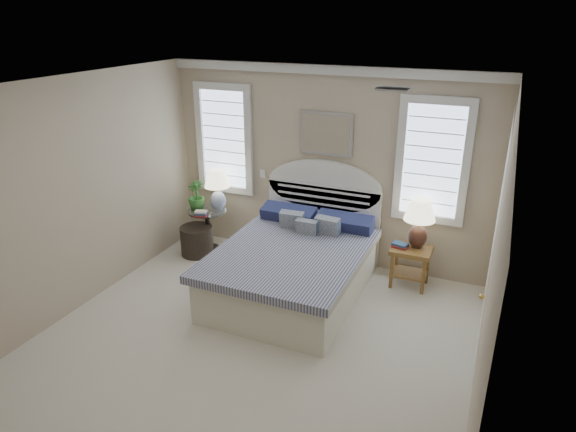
% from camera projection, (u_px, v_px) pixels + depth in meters
% --- Properties ---
extents(floor, '(4.50, 5.00, 0.01)m').
position_uv_depth(floor, '(242.00, 355.00, 5.34)').
color(floor, beige).
rests_on(floor, ground).
extents(ceiling, '(4.50, 5.00, 0.01)m').
position_uv_depth(ceiling, '(231.00, 91.00, 4.33)').
color(ceiling, white).
rests_on(ceiling, wall_back).
extents(wall_back, '(4.50, 0.02, 2.70)m').
position_uv_depth(wall_back, '(326.00, 167.00, 6.97)').
color(wall_back, tan).
rests_on(wall_back, floor).
extents(wall_left, '(0.02, 5.00, 2.70)m').
position_uv_depth(wall_left, '(58.00, 204.00, 5.66)').
color(wall_left, tan).
rests_on(wall_left, floor).
extents(wall_right, '(0.02, 5.00, 2.70)m').
position_uv_depth(wall_right, '(491.00, 283.00, 4.01)').
color(wall_right, tan).
rests_on(wall_right, floor).
extents(crown_molding, '(4.50, 0.08, 0.12)m').
position_uv_depth(crown_molding, '(327.00, 70.00, 6.45)').
color(crown_molding, silver).
rests_on(crown_molding, wall_back).
extents(hvac_vent, '(0.30, 0.20, 0.02)m').
position_uv_depth(hvac_vent, '(393.00, 89.00, 4.58)').
color(hvac_vent, '#B2B2B2').
rests_on(hvac_vent, ceiling).
extents(switch_plate, '(0.08, 0.01, 0.12)m').
position_uv_depth(switch_plate, '(263.00, 174.00, 7.38)').
color(switch_plate, silver).
rests_on(switch_plate, wall_back).
extents(window_left, '(0.90, 0.06, 1.60)m').
position_uv_depth(window_left, '(225.00, 139.00, 7.43)').
color(window_left, '#C9DEFF').
rests_on(window_left, wall_back).
extents(window_right, '(0.90, 0.06, 1.60)m').
position_uv_depth(window_right, '(433.00, 161.00, 6.34)').
color(window_right, '#C9DEFF').
rests_on(window_right, wall_back).
extents(painting, '(0.74, 0.04, 0.58)m').
position_uv_depth(painting, '(326.00, 134.00, 6.76)').
color(painting, silver).
rests_on(painting, wall_back).
extents(closet_door, '(0.02, 1.80, 2.40)m').
position_uv_depth(closet_door, '(493.00, 241.00, 5.09)').
color(closet_door, white).
rests_on(closet_door, floor).
extents(bed, '(1.72, 2.28, 1.47)m').
position_uv_depth(bed, '(296.00, 263.00, 6.44)').
color(bed, silver).
rests_on(bed, floor).
extents(side_table_left, '(0.56, 0.56, 0.63)m').
position_uv_depth(side_table_left, '(208.00, 226.00, 7.55)').
color(side_table_left, black).
rests_on(side_table_left, floor).
extents(nightstand_right, '(0.50, 0.40, 0.53)m').
position_uv_depth(nightstand_right, '(411.00, 259.00, 6.55)').
color(nightstand_right, olive).
rests_on(nightstand_right, floor).
extents(floor_pot, '(0.61, 0.61, 0.43)m').
position_uv_depth(floor_pot, '(197.00, 241.00, 7.47)').
color(floor_pot, black).
rests_on(floor_pot, floor).
extents(lamp_left, '(0.47, 0.47, 0.60)m').
position_uv_depth(lamp_left, '(217.00, 185.00, 7.37)').
color(lamp_left, silver).
rests_on(lamp_left, side_table_left).
extents(lamp_right, '(0.45, 0.45, 0.64)m').
position_uv_depth(lamp_right, '(419.00, 218.00, 6.40)').
color(lamp_right, black).
rests_on(lamp_right, nightstand_right).
extents(potted_plant, '(0.29, 0.29, 0.44)m').
position_uv_depth(potted_plant, '(196.00, 195.00, 7.40)').
color(potted_plant, '#457F33').
rests_on(potted_plant, side_table_left).
extents(books_left, '(0.21, 0.17, 0.07)m').
position_uv_depth(books_left, '(201.00, 213.00, 7.25)').
color(books_left, maroon).
rests_on(books_left, side_table_left).
extents(books_right, '(0.22, 0.17, 0.05)m').
position_uv_depth(books_right, '(400.00, 245.00, 6.53)').
color(books_right, maroon).
rests_on(books_right, nightstand_right).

